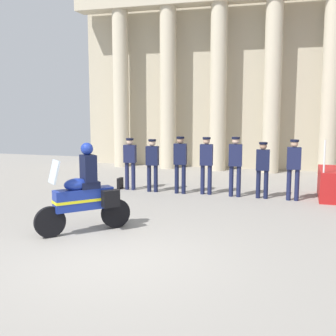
{
  "coord_description": "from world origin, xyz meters",
  "views": [
    {
      "loc": [
        3.07,
        -6.61,
        2.6
      ],
      "look_at": [
        -0.09,
        3.64,
        1.11
      ],
      "focal_mm": 45.99,
      "sensor_mm": 36.0,
      "label": 1
    }
  ],
  "objects_px": {
    "officer_in_row_3": "(206,161)",
    "officer_in_row_5": "(263,165)",
    "officer_in_row_0": "(130,159)",
    "officer_in_row_6": "(294,165)",
    "motorcycle_with_rider": "(87,195)",
    "officer_in_row_2": "(180,160)",
    "officer_in_row_1": "(152,161)",
    "briefcase_on_ground": "(120,183)",
    "officer_in_row_4": "(235,162)"
  },
  "relations": [
    {
      "from": "officer_in_row_2",
      "to": "officer_in_row_3",
      "type": "distance_m",
      "value": 0.8
    },
    {
      "from": "officer_in_row_0",
      "to": "officer_in_row_2",
      "type": "height_order",
      "value": "officer_in_row_2"
    },
    {
      "from": "officer_in_row_0",
      "to": "briefcase_on_ground",
      "type": "height_order",
      "value": "officer_in_row_0"
    },
    {
      "from": "officer_in_row_2",
      "to": "motorcycle_with_rider",
      "type": "distance_m",
      "value": 4.65
    },
    {
      "from": "officer_in_row_5",
      "to": "officer_in_row_6",
      "type": "relative_size",
      "value": 0.94
    },
    {
      "from": "officer_in_row_1",
      "to": "officer_in_row_5",
      "type": "xyz_separation_m",
      "value": [
        3.38,
        -0.01,
        -0.01
      ]
    },
    {
      "from": "officer_in_row_3",
      "to": "briefcase_on_ground",
      "type": "bearing_deg",
      "value": -5.59
    },
    {
      "from": "officer_in_row_0",
      "to": "officer_in_row_2",
      "type": "distance_m",
      "value": 1.71
    },
    {
      "from": "officer_in_row_2",
      "to": "officer_in_row_4",
      "type": "relative_size",
      "value": 0.99
    },
    {
      "from": "officer_in_row_1",
      "to": "officer_in_row_5",
      "type": "distance_m",
      "value": 3.38
    },
    {
      "from": "officer_in_row_0",
      "to": "officer_in_row_6",
      "type": "height_order",
      "value": "officer_in_row_6"
    },
    {
      "from": "officer_in_row_6",
      "to": "motorcycle_with_rider",
      "type": "height_order",
      "value": "motorcycle_with_rider"
    },
    {
      "from": "officer_in_row_3",
      "to": "officer_in_row_4",
      "type": "relative_size",
      "value": 0.98
    },
    {
      "from": "officer_in_row_1",
      "to": "officer_in_row_4",
      "type": "distance_m",
      "value": 2.59
    },
    {
      "from": "officer_in_row_3",
      "to": "officer_in_row_6",
      "type": "height_order",
      "value": "officer_in_row_3"
    },
    {
      "from": "officer_in_row_1",
      "to": "motorcycle_with_rider",
      "type": "bearing_deg",
      "value": 87.34
    },
    {
      "from": "officer_in_row_1",
      "to": "officer_in_row_2",
      "type": "distance_m",
      "value": 0.91
    },
    {
      "from": "officer_in_row_0",
      "to": "officer_in_row_3",
      "type": "relative_size",
      "value": 0.95
    },
    {
      "from": "officer_in_row_1",
      "to": "officer_in_row_5",
      "type": "relative_size",
      "value": 1.01
    },
    {
      "from": "officer_in_row_1",
      "to": "briefcase_on_ground",
      "type": "relative_size",
      "value": 4.59
    },
    {
      "from": "officer_in_row_0",
      "to": "officer_in_row_5",
      "type": "distance_m",
      "value": 4.18
    },
    {
      "from": "officer_in_row_3",
      "to": "officer_in_row_6",
      "type": "relative_size",
      "value": 1.01
    },
    {
      "from": "officer_in_row_5",
      "to": "briefcase_on_ground",
      "type": "distance_m",
      "value": 4.62
    },
    {
      "from": "officer_in_row_3",
      "to": "officer_in_row_5",
      "type": "height_order",
      "value": "officer_in_row_3"
    },
    {
      "from": "officer_in_row_2",
      "to": "officer_in_row_5",
      "type": "xyz_separation_m",
      "value": [
        2.47,
        0.01,
        -0.07
      ]
    },
    {
      "from": "motorcycle_with_rider",
      "to": "officer_in_row_2",
      "type": "bearing_deg",
      "value": -147.78
    },
    {
      "from": "briefcase_on_ground",
      "to": "officer_in_row_5",
      "type": "bearing_deg",
      "value": -2.01
    },
    {
      "from": "officer_in_row_1",
      "to": "officer_in_row_3",
      "type": "height_order",
      "value": "officer_in_row_3"
    },
    {
      "from": "officer_in_row_6",
      "to": "briefcase_on_ground",
      "type": "distance_m",
      "value": 5.48
    },
    {
      "from": "officer_in_row_3",
      "to": "briefcase_on_ground",
      "type": "xyz_separation_m",
      "value": [
        -2.87,
        0.06,
        -0.85
      ]
    },
    {
      "from": "officer_in_row_2",
      "to": "motorcycle_with_rider",
      "type": "xyz_separation_m",
      "value": [
        -0.77,
        -4.58,
        -0.24
      ]
    },
    {
      "from": "officer_in_row_2",
      "to": "officer_in_row_4",
      "type": "bearing_deg",
      "value": 176.35
    },
    {
      "from": "officer_in_row_0",
      "to": "officer_in_row_1",
      "type": "relative_size",
      "value": 1.01
    },
    {
      "from": "officer_in_row_5",
      "to": "motorcycle_with_rider",
      "type": "bearing_deg",
      "value": 50.4
    },
    {
      "from": "officer_in_row_2",
      "to": "officer_in_row_1",
      "type": "bearing_deg",
      "value": -5.47
    },
    {
      "from": "officer_in_row_4",
      "to": "briefcase_on_ground",
      "type": "bearing_deg",
      "value": -6.68
    },
    {
      "from": "officer_in_row_6",
      "to": "officer_in_row_4",
      "type": "bearing_deg",
      "value": -6.31
    },
    {
      "from": "officer_in_row_0",
      "to": "officer_in_row_3",
      "type": "xyz_separation_m",
      "value": [
        2.49,
        -0.01,
        0.05
      ]
    },
    {
      "from": "officer_in_row_3",
      "to": "motorcycle_with_rider",
      "type": "bearing_deg",
      "value": 67.24
    },
    {
      "from": "officer_in_row_5",
      "to": "officer_in_row_6",
      "type": "xyz_separation_m",
      "value": [
        0.86,
        -0.04,
        0.06
      ]
    },
    {
      "from": "officer_in_row_3",
      "to": "officer_in_row_4",
      "type": "xyz_separation_m",
      "value": [
        0.89,
        -0.09,
        0.02
      ]
    },
    {
      "from": "officer_in_row_0",
      "to": "officer_in_row_3",
      "type": "height_order",
      "value": "officer_in_row_3"
    },
    {
      "from": "briefcase_on_ground",
      "to": "officer_in_row_3",
      "type": "bearing_deg",
      "value": -1.18
    },
    {
      "from": "officer_in_row_0",
      "to": "briefcase_on_ground",
      "type": "xyz_separation_m",
      "value": [
        -0.37,
        0.05,
        -0.8
      ]
    },
    {
      "from": "motorcycle_with_rider",
      "to": "officer_in_row_3",
      "type": "bearing_deg",
      "value": -156.62
    },
    {
      "from": "briefcase_on_ground",
      "to": "officer_in_row_1",
      "type": "bearing_deg",
      "value": -7.5
    },
    {
      "from": "officer_in_row_2",
      "to": "officer_in_row_3",
      "type": "bearing_deg",
      "value": -176.35
    },
    {
      "from": "officer_in_row_3",
      "to": "officer_in_row_5",
      "type": "bearing_deg",
      "value": 172.18
    },
    {
      "from": "officer_in_row_2",
      "to": "motorcycle_with_rider",
      "type": "relative_size",
      "value": 0.92
    },
    {
      "from": "motorcycle_with_rider",
      "to": "briefcase_on_ground",
      "type": "height_order",
      "value": "motorcycle_with_rider"
    }
  ]
}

